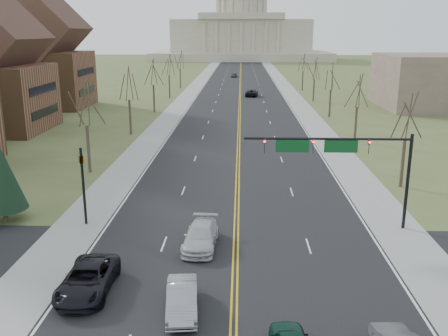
# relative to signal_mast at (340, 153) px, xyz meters

# --- Properties ---
(ground) EXTENTS (600.00, 600.00, 0.00)m
(ground) POSITION_rel_signal_mast_xyz_m (-7.45, -13.50, -5.76)
(ground) COLOR #51592C
(ground) RESTS_ON ground
(road) EXTENTS (20.00, 380.00, 0.01)m
(road) POSITION_rel_signal_mast_xyz_m (-7.45, 96.50, -5.76)
(road) COLOR black
(road) RESTS_ON ground
(cross_road) EXTENTS (120.00, 14.00, 0.01)m
(cross_road) POSITION_rel_signal_mast_xyz_m (-7.45, -7.50, -5.76)
(cross_road) COLOR black
(cross_road) RESTS_ON ground
(sidewalk_left) EXTENTS (4.00, 380.00, 0.03)m
(sidewalk_left) POSITION_rel_signal_mast_xyz_m (-19.45, 96.50, -5.75)
(sidewalk_left) COLOR gray
(sidewalk_left) RESTS_ON ground
(sidewalk_right) EXTENTS (4.00, 380.00, 0.03)m
(sidewalk_right) POSITION_rel_signal_mast_xyz_m (4.55, 96.50, -5.75)
(sidewalk_right) COLOR gray
(sidewalk_right) RESTS_ON ground
(center_line) EXTENTS (0.42, 380.00, 0.01)m
(center_line) POSITION_rel_signal_mast_xyz_m (-7.45, 96.50, -5.75)
(center_line) COLOR gold
(center_line) RESTS_ON road
(edge_line_left) EXTENTS (0.15, 380.00, 0.01)m
(edge_line_left) POSITION_rel_signal_mast_xyz_m (-17.25, 96.50, -5.75)
(edge_line_left) COLOR silver
(edge_line_left) RESTS_ON road
(edge_line_right) EXTENTS (0.15, 380.00, 0.01)m
(edge_line_right) POSITION_rel_signal_mast_xyz_m (2.35, 96.50, -5.75)
(edge_line_right) COLOR silver
(edge_line_right) RESTS_ON road
(capitol) EXTENTS (90.00, 60.00, 50.00)m
(capitol) POSITION_rel_signal_mast_xyz_m (-7.45, 236.41, 8.44)
(capitol) COLOR beige
(capitol) RESTS_ON ground
(signal_mast) EXTENTS (12.12, 0.44, 7.20)m
(signal_mast) POSITION_rel_signal_mast_xyz_m (0.00, 0.00, 0.00)
(signal_mast) COLOR black
(signal_mast) RESTS_ON ground
(signal_left) EXTENTS (0.32, 0.36, 6.00)m
(signal_left) POSITION_rel_signal_mast_xyz_m (-18.95, 0.00, -2.05)
(signal_left) COLOR black
(signal_left) RESTS_ON ground
(tree_r_0) EXTENTS (3.74, 3.74, 8.50)m
(tree_r_0) POSITION_rel_signal_mast_xyz_m (8.05, 10.50, 0.79)
(tree_r_0) COLOR #392E22
(tree_r_0) RESTS_ON ground
(tree_l_0) EXTENTS (3.96, 3.96, 9.00)m
(tree_l_0) POSITION_rel_signal_mast_xyz_m (-22.95, 14.50, 1.18)
(tree_l_0) COLOR #392E22
(tree_l_0) RESTS_ON ground
(tree_r_1) EXTENTS (3.74, 3.74, 8.50)m
(tree_r_1) POSITION_rel_signal_mast_xyz_m (8.05, 30.50, 0.79)
(tree_r_1) COLOR #392E22
(tree_r_1) RESTS_ON ground
(tree_l_1) EXTENTS (3.96, 3.96, 9.00)m
(tree_l_1) POSITION_rel_signal_mast_xyz_m (-22.95, 34.50, 1.18)
(tree_l_1) COLOR #392E22
(tree_l_1) RESTS_ON ground
(tree_r_2) EXTENTS (3.74, 3.74, 8.50)m
(tree_r_2) POSITION_rel_signal_mast_xyz_m (8.05, 50.50, 0.79)
(tree_r_2) COLOR #392E22
(tree_r_2) RESTS_ON ground
(tree_l_2) EXTENTS (3.96, 3.96, 9.00)m
(tree_l_2) POSITION_rel_signal_mast_xyz_m (-22.95, 54.50, 1.18)
(tree_l_2) COLOR #392E22
(tree_l_2) RESTS_ON ground
(tree_r_3) EXTENTS (3.74, 3.74, 8.50)m
(tree_r_3) POSITION_rel_signal_mast_xyz_m (8.05, 70.50, 0.79)
(tree_r_3) COLOR #392E22
(tree_r_3) RESTS_ON ground
(tree_l_3) EXTENTS (3.96, 3.96, 9.00)m
(tree_l_3) POSITION_rel_signal_mast_xyz_m (-22.95, 74.50, 1.18)
(tree_l_3) COLOR #392E22
(tree_l_3) RESTS_ON ground
(tree_r_4) EXTENTS (3.74, 3.74, 8.50)m
(tree_r_4) POSITION_rel_signal_mast_xyz_m (8.05, 90.50, 0.79)
(tree_r_4) COLOR #392E22
(tree_r_4) RESTS_ON ground
(tree_l_4) EXTENTS (3.96, 3.96, 9.00)m
(tree_l_4) POSITION_rel_signal_mast_xyz_m (-22.95, 94.50, 1.18)
(tree_l_4) COLOR #392E22
(tree_l_4) RESTS_ON ground
(conifer_l) EXTENTS (3.64, 3.64, 6.50)m
(conifer_l) POSITION_rel_signal_mast_xyz_m (-25.45, 0.50, -2.02)
(conifer_l) COLOR #392E22
(conifer_l) RESTS_ON ground
(bldg_left_far) EXTENTS (17.10, 14.28, 23.25)m
(bldg_left_far) POSITION_rel_signal_mast_xyz_m (-45.44, 60.50, 3.78)
(bldg_left_far) COLOR brown
(bldg_left_far) RESTS_ON ground
(car_sb_inner_lead) EXTENTS (2.02, 4.64, 1.48)m
(car_sb_inner_lead) POSITION_rel_signal_mast_xyz_m (-10.17, -12.09, -5.01)
(car_sb_inner_lead) COLOR gray
(car_sb_inner_lead) RESTS_ON road
(car_sb_outer_lead) EXTENTS (2.68, 5.74, 1.59)m
(car_sb_outer_lead) POSITION_rel_signal_mast_xyz_m (-15.70, -10.22, -4.95)
(car_sb_outer_lead) COLOR black
(car_sb_outer_lead) RESTS_ON road
(car_sb_inner_second) EXTENTS (2.45, 5.40, 1.53)m
(car_sb_inner_second) POSITION_rel_signal_mast_xyz_m (-9.83, -3.85, -4.98)
(car_sb_inner_second) COLOR #BCBCBC
(car_sb_inner_second) RESTS_ON road
(car_far_nb) EXTENTS (3.08, 5.90, 1.59)m
(car_far_nb) POSITION_rel_signal_mast_xyz_m (-4.79, 78.56, -4.96)
(car_far_nb) COLOR black
(car_far_nb) RESTS_ON road
(car_far_sb) EXTENTS (2.18, 4.27, 1.39)m
(car_far_sb) POSITION_rel_signal_mast_xyz_m (-9.50, 126.92, -5.05)
(car_far_sb) COLOR #414347
(car_far_sb) RESTS_ON road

